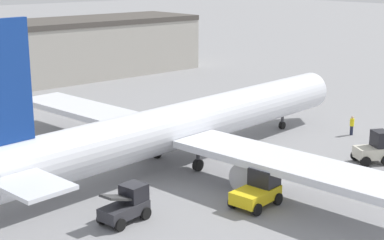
% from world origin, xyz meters
% --- Properties ---
extents(ground_plane, '(400.00, 400.00, 0.00)m').
position_xyz_m(ground_plane, '(0.00, 0.00, 0.00)').
color(ground_plane, gray).
extents(airplane, '(40.87, 37.70, 11.92)m').
position_xyz_m(airplane, '(-1.13, -0.11, 2.96)').
color(airplane, silver).
rests_on(airplane, ground_plane).
extents(ground_crew_worker, '(0.39, 0.39, 1.75)m').
position_xyz_m(ground_crew_worker, '(15.42, -4.21, 0.93)').
color(ground_crew_worker, '#1E2338').
rests_on(ground_crew_worker, ground_plane).
extents(baggage_tug, '(3.49, 2.51, 2.30)m').
position_xyz_m(baggage_tug, '(-2.88, -9.73, 1.07)').
color(baggage_tug, yellow).
rests_on(baggage_tug, ground_plane).
extents(belt_loader_truck, '(3.22, 2.21, 2.11)m').
position_xyz_m(belt_loader_truck, '(-10.55, -6.22, 1.00)').
color(belt_loader_truck, '#2D2D33').
rests_on(belt_loader_truck, ground_plane).
extents(pushback_tug, '(3.08, 2.81, 2.51)m').
position_xyz_m(pushback_tug, '(10.04, -9.85, 1.11)').
color(pushback_tug, beige).
rests_on(pushback_tug, ground_plane).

